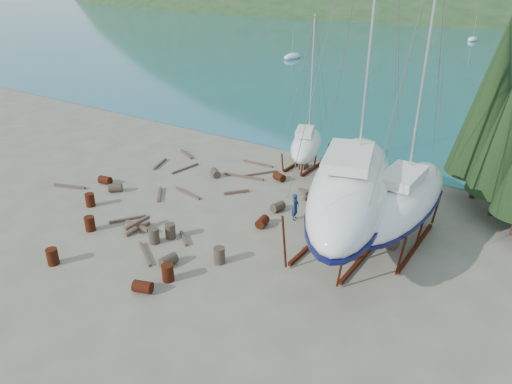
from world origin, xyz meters
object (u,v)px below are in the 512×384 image
Objects in this scene: large_sailboat_far at (402,199)px; small_sailboat_shore at (306,144)px; large_sailboat_near at (351,186)px; worker at (295,207)px.

large_sailboat_far is 12.17m from small_sailboat_shore.
worker is at bearing 150.62° from large_sailboat_near.
large_sailboat_near reaches higher than small_sailboat_shore.
large_sailboat_near is 1.93× the size of small_sailboat_shore.
small_sailboat_shore is (-9.73, 7.25, -0.89)m from large_sailboat_far.
small_sailboat_shore reaches higher than worker.
worker is at bearing -86.81° from small_sailboat_shore.
large_sailboat_near is at bearing -112.60° from worker.
large_sailboat_far is 1.49× the size of small_sailboat_shore.
large_sailboat_near is 2.88m from large_sailboat_far.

